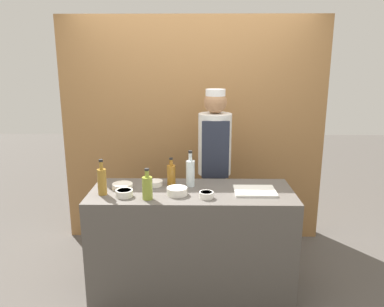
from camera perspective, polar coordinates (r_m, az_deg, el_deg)
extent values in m
plane|color=#4C4742|center=(3.48, -0.03, -20.05)|extent=(14.00, 14.00, 0.00)
cube|color=olive|center=(4.08, 0.20, 3.41)|extent=(2.79, 0.18, 2.40)
cube|color=#514C47|center=(3.25, -0.03, -13.32)|extent=(1.66, 0.64, 0.92)
cylinder|color=white|center=(3.19, -5.68, -4.51)|extent=(0.13, 0.13, 0.04)
cylinder|color=yellow|center=(3.19, -5.68, -4.25)|extent=(0.11, 0.11, 0.01)
cylinder|color=white|center=(2.98, -10.28, -5.98)|extent=(0.13, 0.13, 0.05)
cylinder|color=silver|center=(2.97, -10.30, -5.64)|extent=(0.11, 0.11, 0.02)
cylinder|color=white|center=(2.90, 2.19, -6.33)|extent=(0.11, 0.11, 0.05)
cylinder|color=brown|center=(2.89, 2.19, -6.01)|extent=(0.09, 0.09, 0.01)
cylinder|color=white|center=(2.97, -2.30, -5.76)|extent=(0.16, 0.16, 0.06)
cylinder|color=green|center=(2.96, -2.31, -5.38)|extent=(0.13, 0.13, 0.02)
cylinder|color=white|center=(3.15, -10.55, -4.92)|extent=(0.17, 0.17, 0.04)
cylinder|color=#703384|center=(3.15, -10.56, -4.65)|extent=(0.14, 0.14, 0.01)
cube|color=white|center=(3.07, 9.54, -5.66)|extent=(0.33, 0.25, 0.02)
cylinder|color=olive|center=(3.03, -13.54, -4.25)|extent=(0.07, 0.07, 0.21)
cylinder|color=olive|center=(2.99, -13.69, -1.79)|extent=(0.03, 0.03, 0.06)
cylinder|color=black|center=(2.98, -13.74, -1.04)|extent=(0.03, 0.03, 0.02)
cylinder|color=silver|center=(3.14, -0.26, -3.07)|extent=(0.07, 0.07, 0.22)
cylinder|color=silver|center=(3.10, -0.26, -0.51)|extent=(0.03, 0.03, 0.07)
cylinder|color=black|center=(3.09, -0.26, 0.26)|extent=(0.03, 0.03, 0.02)
cylinder|color=olive|center=(2.88, -6.82, -5.27)|extent=(0.08, 0.08, 0.18)
cylinder|color=olive|center=(2.84, -6.89, -3.09)|extent=(0.03, 0.03, 0.05)
cylinder|color=black|center=(2.83, -6.91, -2.43)|extent=(0.04, 0.04, 0.01)
cylinder|color=#9E661E|center=(3.18, -3.17, -3.31)|extent=(0.07, 0.07, 0.17)
cylinder|color=#9E661E|center=(3.15, -3.20, -1.38)|extent=(0.03, 0.03, 0.05)
cylinder|color=black|center=(3.14, -3.21, -0.79)|extent=(0.03, 0.03, 0.01)
cylinder|color=#28282D|center=(3.79, 3.32, -9.44)|extent=(0.23, 0.23, 0.89)
cylinder|color=silver|center=(3.56, 3.48, 1.46)|extent=(0.31, 0.31, 0.58)
cube|color=#232838|center=(3.42, 3.59, 0.54)|extent=(0.25, 0.02, 0.53)
sphere|color=#9E704C|center=(3.50, 3.58, 7.84)|extent=(0.22, 0.22, 0.22)
cylinder|color=white|center=(3.49, 3.60, 9.16)|extent=(0.18, 0.18, 0.08)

